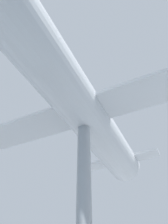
{
  "coord_description": "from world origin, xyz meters",
  "views": [
    {
      "loc": [
        -2.68,
        8.3,
        1.35
      ],
      "look_at": [
        0.0,
        0.0,
        8.69
      ],
      "focal_mm": 35.0,
      "sensor_mm": 36.0,
      "label": 1
    }
  ],
  "objects": [
    {
      "name": "suspended_airplane",
      "position": [
        0.05,
        0.37,
        8.69
      ],
      "size": [
        16.84,
        16.01,
        3.05
      ],
      "rotation": [
        0.0,
        0.0,
        -0.14
      ],
      "color": "#B2B7BC",
      "rests_on": "support_pylon_central"
    },
    {
      "name": "support_pylon_central",
      "position": [
        0.0,
        0.0,
        3.8
      ],
      "size": [
        0.61,
        0.61,
        7.6
      ],
      "color": "#999EA3",
      "rests_on": "ground_plane"
    }
  ]
}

